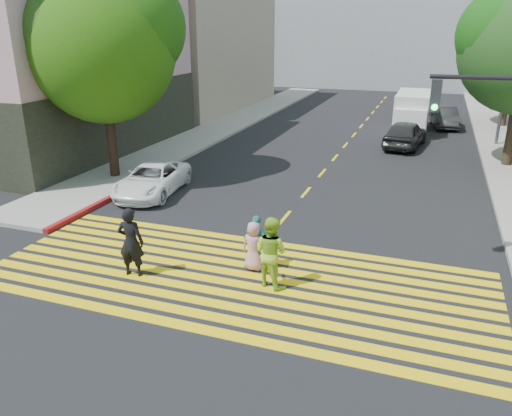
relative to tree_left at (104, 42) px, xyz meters
The scene contains 19 objects.
ground 13.00m from the tree_left, 44.32° to the right, with size 120.00×120.00×0.00m, color black.
sidewalk_left 14.95m from the tree_left, 90.61° to the left, with size 3.00×40.00×0.15m, color gray.
curb_red 6.21m from the tree_left, 56.06° to the right, with size 0.20×8.00×0.16m, color maroon.
crosswalk 12.24m from the tree_left, 39.49° to the right, with size 13.40×5.30×0.01m.
lane_line 17.55m from the tree_left, 59.79° to the left, with size 0.12×34.40×0.01m.
building_left_pink 8.64m from the tree_left, 153.32° to the left, with size 12.10×14.10×11.00m.
building_left_tan 21.28m from the tree_left, 111.08° to the left, with size 12.00×16.00×10.00m, color tan.
backdrop_block 40.71m from the tree_left, 78.16° to the left, with size 30.00×8.00×12.00m, color gray.
tree_left is the anchor object (origin of this frame).
pedestrian_man 10.65m from the tree_left, 53.12° to the right, with size 0.70×0.46×1.93m, color black.
pedestrian_woman 12.60m from the tree_left, 36.37° to the right, with size 0.92×0.71×1.88m, color #97C82E.
pedestrian_child 11.78m from the tree_left, 35.65° to the right, with size 0.68×0.45×1.40m, color #C78999.
pedestrian_extra 11.70m from the tree_left, 34.88° to the right, with size 0.89×0.37×1.52m, color teal.
white_sedan 5.91m from the tree_left, 27.76° to the right, with size 1.98×4.29×1.19m, color white.
dark_car_near 16.31m from the tree_left, 42.28° to the left, with size 1.76×4.39×1.49m, color black.
silver_car 27.16m from the tree_left, 63.17° to the left, with size 2.04×5.02×1.46m, color #97A4AE.
dark_car_parked 22.57m from the tree_left, 52.01° to the left, with size 1.43×4.09×1.35m, color black.
white_van 19.35m from the tree_left, 52.11° to the left, with size 1.96×5.18×2.44m.
street_lamp 20.35m from the tree_left, 37.68° to the left, with size 2.17×0.24×9.61m.
Camera 1 is at (4.54, -9.71, 6.35)m, focal length 35.00 mm.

